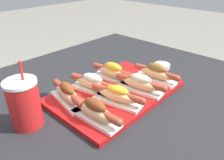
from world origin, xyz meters
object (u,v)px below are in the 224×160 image
(hot_dog_6, at_px, (113,72))
(drink_cup, at_px, (24,103))
(hot_dog_1, at_px, (117,95))
(hot_dog_5, at_px, (93,83))
(hot_dog_4, at_px, (67,94))
(hot_dog_2, at_px, (140,84))
(sauce_bowl, at_px, (162,66))
(hot_dog_0, at_px, (95,111))
(serving_tray, at_px, (116,92))
(hot_dog_3, at_px, (156,73))

(hot_dog_6, relative_size, drink_cup, 0.99)
(hot_dog_1, height_order, hot_dog_5, hot_dog_5)
(hot_dog_4, bearing_deg, hot_dog_2, -31.03)
(hot_dog_1, relative_size, sauce_bowl, 2.78)
(hot_dog_6, distance_m, sauce_bowl, 0.30)
(hot_dog_1, bearing_deg, hot_dog_2, -4.22)
(hot_dog_0, bearing_deg, hot_dog_5, 49.86)
(hot_dog_1, relative_size, hot_dog_4, 1.00)
(hot_dog_4, relative_size, sauce_bowl, 2.80)
(hot_dog_4, bearing_deg, drink_cup, 175.51)
(serving_tray, bearing_deg, hot_dog_3, -20.73)
(hot_dog_1, xyz_separation_m, hot_dog_3, (0.25, -0.00, 0.00))
(hot_dog_3, distance_m, sauce_bowl, 0.19)
(hot_dog_3, bearing_deg, hot_dog_4, 158.88)
(hot_dog_4, bearing_deg, hot_dog_1, -49.35)
(hot_dog_5, height_order, sauce_bowl, hot_dog_5)
(hot_dog_1, relative_size, hot_dog_3, 0.98)
(hot_dog_5, bearing_deg, hot_dog_3, -28.64)
(drink_cup, bearing_deg, hot_dog_1, -28.77)
(drink_cup, bearing_deg, hot_dog_4, -4.49)
(hot_dog_2, bearing_deg, hot_dog_6, 89.07)
(hot_dog_5, distance_m, sauce_bowl, 0.42)
(hot_dog_4, xyz_separation_m, sauce_bowl, (0.54, -0.07, -0.04))
(hot_dog_4, distance_m, sauce_bowl, 0.54)
(drink_cup, bearing_deg, sauce_bowl, -7.17)
(hot_dog_0, bearing_deg, hot_dog_2, 0.99)
(hot_dog_3, distance_m, hot_dog_6, 0.19)
(serving_tray, height_order, drink_cup, drink_cup)
(hot_dog_5, distance_m, drink_cup, 0.28)
(hot_dog_5, bearing_deg, serving_tray, -45.81)
(hot_dog_1, xyz_separation_m, sauce_bowl, (0.42, 0.06, -0.04))
(hot_dog_4, distance_m, drink_cup, 0.16)
(serving_tray, xyz_separation_m, hot_dog_0, (-0.19, -0.08, 0.04))
(serving_tray, xyz_separation_m, hot_dog_2, (0.06, -0.08, 0.04))
(serving_tray, xyz_separation_m, hot_dog_6, (0.07, 0.07, 0.04))
(hot_dog_1, height_order, hot_dog_4, hot_dog_4)
(hot_dog_2, bearing_deg, sauce_bowl, 14.09)
(hot_dog_0, bearing_deg, serving_tray, 23.14)
(hot_dog_5, xyz_separation_m, drink_cup, (-0.27, 0.02, 0.03))
(hot_dog_3, xyz_separation_m, hot_dog_4, (-0.37, 0.14, -0.00))
(hot_dog_3, relative_size, hot_dog_6, 1.01)
(hot_dog_4, distance_m, hot_dog_6, 0.25)
(hot_dog_1, bearing_deg, hot_dog_0, -173.65)
(hot_dog_3, bearing_deg, hot_dog_2, -177.24)
(hot_dog_0, distance_m, sauce_bowl, 0.55)
(hot_dog_0, xyz_separation_m, hot_dog_6, (0.25, 0.15, -0.00))
(hot_dog_4, height_order, hot_dog_5, hot_dog_4)
(hot_dog_3, relative_size, hot_dog_4, 1.01)
(hot_dog_1, bearing_deg, drink_cup, 151.23)
(hot_dog_5, bearing_deg, hot_dog_6, 3.95)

